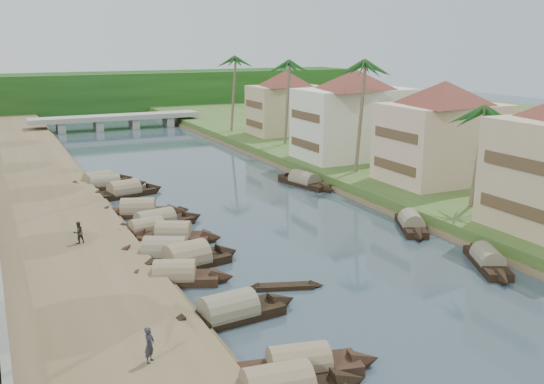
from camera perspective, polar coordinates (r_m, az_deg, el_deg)
name	(u,v)px	position (r m, az deg, el deg)	size (l,w,h in m)	color
ground	(340,271)	(40.12, 6.41, -7.39)	(220.00, 220.00, 0.00)	#32414B
left_bank	(49,216)	(53.68, -20.26, -2.18)	(10.00, 180.00, 0.80)	brown
right_bank	(394,175)	(66.13, 11.39, 1.57)	(16.00, 180.00, 1.20)	#335522
treeline	(88,93)	(133.53, -16.91, 8.93)	(120.00, 14.00, 8.00)	#193B10
bridge	(116,119)	(106.29, -14.47, 6.68)	(28.00, 4.00, 2.40)	gray
building_mid	(442,131)	(61.19, 15.74, 5.59)	(14.11, 14.11, 9.70)	#D0AD93
building_far	(355,113)	(71.65, 7.78, 7.36)	(15.59, 15.59, 10.20)	beige
building_distant	(285,102)	(89.47, 1.27, 8.48)	(12.62, 12.62, 9.20)	tan
sampan_2	(299,367)	(28.25, 2.54, -16.15)	(8.10, 3.15, 2.11)	black
sampan_3	(229,313)	(33.17, -4.12, -11.33)	(8.72, 2.55, 2.30)	black
sampan_4	(175,277)	(38.31, -9.14, -7.88)	(7.61, 4.33, 2.16)	black
sampan_5	(187,261)	(40.83, -8.04, -6.42)	(8.30, 3.33, 2.54)	black
sampan_6	(165,254)	(42.21, -10.02, -5.81)	(8.33, 5.66, 2.48)	black
sampan_7	(147,230)	(47.73, -11.69, -3.55)	(7.29, 2.27, 1.95)	black
sampan_8	(174,236)	(45.94, -9.25, -4.12)	(7.42, 4.92, 2.29)	black
sampan_9	(155,223)	(49.42, -10.93, -2.89)	(8.92, 3.45, 2.21)	black
sampan_10	(138,211)	(53.08, -12.47, -1.78)	(8.49, 4.55, 2.30)	black
sampan_11	(124,192)	(60.02, -13.73, -0.01)	(8.45, 3.46, 2.35)	black
sampan_12	(105,185)	(63.56, -15.43, 0.65)	(8.68, 2.13, 2.06)	black
sampan_13	(99,182)	(64.96, -16.01, 0.90)	(8.31, 3.91, 2.23)	black
sampan_14	(487,261)	(42.90, 19.61, -6.13)	(4.75, 7.65, 1.94)	black
sampan_15	(411,224)	(49.48, 12.98, -2.98)	(4.66, 7.34, 2.02)	black
sampan_16	(304,182)	(62.67, 3.06, 0.96)	(3.63, 9.19, 2.20)	black
canoe_1	(285,287)	(37.16, 1.19, -8.93)	(4.89, 2.31, 0.79)	black
canoe_2	(160,211)	(53.92, -10.53, -1.79)	(5.25, 1.73, 0.76)	black
palm_1	(480,111)	(51.70, 18.98, 7.19)	(3.20, 3.20, 9.62)	brown
palm_2	(361,65)	(63.22, 8.35, 11.72)	(3.20, 3.20, 12.81)	brown
palm_3	(286,64)	(80.00, 1.36, 11.94)	(3.20, 3.20, 12.24)	brown
palm_7	(231,60)	(92.18, -3.85, 12.33)	(3.20, 3.20, 12.45)	brown
tree_6	(382,110)	(75.82, 10.30, 7.63)	(4.03, 4.03, 6.97)	#433426
person_near	(149,345)	(27.99, -11.47, -13.91)	(0.61, 0.40, 1.66)	#28272F
person_far	(78,232)	(44.54, -17.77, -3.64)	(0.76, 0.60, 1.57)	#302E22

